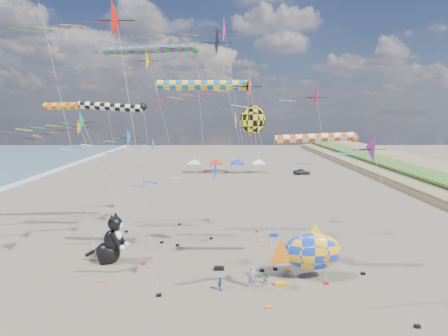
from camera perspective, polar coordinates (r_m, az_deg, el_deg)
delta_kite_0 at (r=26.95m, az=-20.00°, el=21.41°), size 12.66×2.76×21.57m
delta_kite_1 at (r=38.82m, az=-22.77°, el=5.70°), size 8.64×1.87×13.41m
delta_kite_2 at (r=35.99m, az=12.67°, el=10.92°), size 12.79×2.39×16.75m
delta_kite_3 at (r=23.59m, az=-4.51°, el=-1.54°), size 10.12×1.89×10.89m
delta_kite_4 at (r=29.12m, az=1.62°, el=12.65°), size 11.47×2.29×17.20m
delta_kite_5 at (r=22.71m, az=22.23°, el=2.02°), size 8.74×1.88×12.69m
delta_kite_6 at (r=38.72m, az=-12.88°, el=16.26°), size 13.48×2.26×20.42m
delta_kite_7 at (r=40.25m, az=-2.20°, el=21.23°), size 17.29×3.07×24.21m
delta_kite_8 at (r=43.39m, az=-13.36°, el=3.39°), size 9.68×1.77×11.11m
delta_kite_9 at (r=36.43m, az=-15.30°, el=4.43°), size 10.49×2.09×12.55m
delta_kite_10 at (r=33.16m, az=-23.26°, el=6.40°), size 13.04×2.27×14.27m
delta_kite_11 at (r=35.53m, az=-1.32°, el=19.43°), size 14.10×3.04×22.07m
windsock_0 at (r=42.45m, az=-22.50°, el=9.28°), size 8.60×0.81×15.08m
windsock_1 at (r=37.53m, az=-17.38°, el=9.40°), size 8.17×0.80×14.90m
windsock_2 at (r=29.56m, az=15.27°, el=4.64°), size 8.10×0.73×12.26m
windsock_3 at (r=29.17m, az=-2.85°, el=13.24°), size 9.09×0.85×16.56m
windsock_4 at (r=38.25m, az=-11.36°, el=18.35°), size 11.00×0.85×20.72m
angelfish_kite at (r=31.44m, az=4.35°, el=7.58°), size 3.74×3.02×14.57m
cat_inflatable at (r=34.81m, az=-18.17°, el=-10.76°), size 3.80×2.31×4.82m
fish_inflatable at (r=30.93m, az=14.07°, el=-13.06°), size 6.61×3.09×4.93m
person_adult at (r=29.43m, az=4.59°, el=-17.30°), size 0.65×0.43×1.78m
child_green at (r=30.19m, az=6.84°, el=-17.42°), size 0.56×0.48×1.02m
child_blue at (r=29.07m, az=-0.67°, el=-18.40°), size 0.50×0.68×1.07m
kite_bag_0 at (r=30.25m, az=9.20°, el=-18.18°), size 0.90×0.44×0.30m
kite_bag_1 at (r=32.50m, az=-0.83°, el=-16.05°), size 0.90×0.44×0.30m
kite_bag_2 at (r=40.80m, az=8.12°, el=-10.79°), size 0.90×0.44×0.30m
tent_row at (r=80.73m, az=0.45°, el=1.37°), size 19.20×4.20×3.80m
parked_car at (r=81.22m, az=12.57°, el=-0.58°), size 4.03×2.17×1.30m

